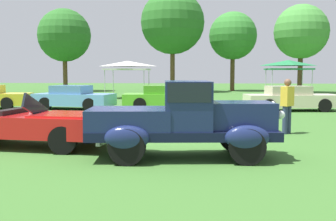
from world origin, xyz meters
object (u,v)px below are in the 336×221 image
at_px(neighbor_convertible, 31,124).
at_px(spectator_near_truck, 287,104).
at_px(show_car_skyblue, 73,98).
at_px(show_car_cream, 291,99).
at_px(feature_pickup_truck, 184,119).
at_px(canopy_tent_center_field, 288,64).
at_px(canopy_tent_left_field, 128,65).
at_px(show_car_lime, 166,98).

relative_size(neighbor_convertible, spectator_near_truck, 2.72).
distance_m(show_car_skyblue, show_car_cream, 10.90).
distance_m(feature_pickup_truck, neighbor_convertible, 4.09).
bearing_deg(canopy_tent_center_field, canopy_tent_left_field, 172.75).
relative_size(feature_pickup_truck, show_car_cream, 0.93).
xyz_separation_m(feature_pickup_truck, show_car_lime, (-1.36, 11.69, -0.26)).
xyz_separation_m(feature_pickup_truck, canopy_tent_left_field, (-4.89, 20.43, 1.56)).
distance_m(canopy_tent_left_field, canopy_tent_center_field, 11.26).
relative_size(neighbor_convertible, show_car_skyblue, 1.09).
bearing_deg(feature_pickup_truck, canopy_tent_left_field, 103.46).
bearing_deg(neighbor_convertible, show_car_lime, 76.40).
bearing_deg(show_car_lime, show_car_cream, -3.08).
bearing_deg(feature_pickup_truck, spectator_near_truck, 51.15).
xyz_separation_m(show_car_cream, canopy_tent_left_field, (-9.71, 9.07, 1.82)).
relative_size(neighbor_convertible, canopy_tent_left_field, 1.49).
relative_size(neighbor_convertible, canopy_tent_center_field, 1.63).
height_order(feature_pickup_truck, spectator_near_truck, feature_pickup_truck).
bearing_deg(neighbor_convertible, canopy_tent_center_field, 60.34).
bearing_deg(spectator_near_truck, show_car_cream, 76.76).
bearing_deg(spectator_near_truck, canopy_tent_left_field, 115.41).
bearing_deg(canopy_tent_left_field, spectator_near_truck, -64.59).
xyz_separation_m(show_car_skyblue, canopy_tent_left_field, (1.20, 9.09, 1.82)).
distance_m(show_car_cream, canopy_tent_center_field, 7.99).
bearing_deg(show_car_skyblue, neighbor_convertible, -78.16).
height_order(feature_pickup_truck, canopy_tent_center_field, canopy_tent_center_field).
bearing_deg(show_car_skyblue, canopy_tent_left_field, 82.50).
relative_size(show_car_lime, canopy_tent_left_field, 1.47).
xyz_separation_m(show_car_skyblue, show_car_cream, (10.90, 0.03, 0.00)).
relative_size(spectator_near_truck, canopy_tent_left_field, 0.55).
relative_size(show_car_skyblue, canopy_tent_center_field, 1.50).
height_order(show_car_skyblue, show_car_lime, same).
distance_m(neighbor_convertible, show_car_skyblue, 10.50).
distance_m(show_car_skyblue, canopy_tent_left_field, 9.35).
distance_m(show_car_skyblue, spectator_near_truck, 11.86).
xyz_separation_m(show_car_cream, spectator_near_truck, (-1.79, -7.60, 0.31)).
relative_size(show_car_lime, show_car_cream, 0.98).
xyz_separation_m(show_car_lime, canopy_tent_left_field, (-3.53, 8.73, 1.82)).
bearing_deg(neighbor_convertible, show_car_skyblue, 101.84).
height_order(feature_pickup_truck, show_car_cream, feature_pickup_truck).
distance_m(feature_pickup_truck, show_car_cream, 12.34).
height_order(feature_pickup_truck, neighbor_convertible, feature_pickup_truck).
xyz_separation_m(neighbor_convertible, show_car_skyblue, (-2.15, 10.27, 0.02)).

